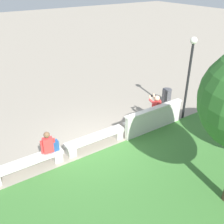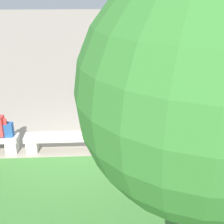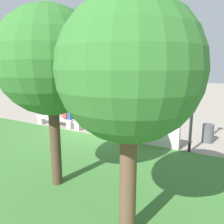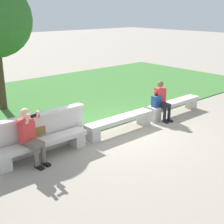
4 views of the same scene
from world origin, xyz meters
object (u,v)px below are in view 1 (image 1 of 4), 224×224
bench_near (96,139)px  person_distant (48,146)px  lamp_post (190,67)px  bench_main (148,120)px  trash_bin (166,96)px  person_photographer (154,108)px  bench_mid (27,164)px  backpack (54,146)px

bench_near → person_distant: size_ratio=1.88×
person_distant → lamp_post: size_ratio=0.36×
bench_main → trash_bin: (-2.17, -1.15, 0.06)m
person_photographer → person_distant: person_photographer is taller
person_photographer → lamp_post: (-1.39, 0.41, 1.61)m
bench_main → lamp_post: 2.70m
person_photographer → person_distant: 4.66m
trash_bin → bench_near: bearing=13.7°
bench_main → person_distant: person_distant is taller
bench_near → lamp_post: (-4.27, 0.34, 2.03)m
bench_near → person_distant: 1.81m
bench_main → person_distant: bearing=-0.9°
person_photographer → trash_bin: person_photographer is taller
bench_mid → person_distant: (-0.76, -0.06, 0.36)m
bench_mid → backpack: 1.00m
backpack → lamp_post: (-5.86, 0.35, 1.72)m
person_photographer → trash_bin: size_ratio=1.76×
bench_main → person_photographer: person_photographer is taller
person_photographer → backpack: 4.47m
backpack → bench_main: bearing=179.9°
bench_mid → person_photographer: 5.44m
bench_near → lamp_post: bearing=175.5°
bench_main → bench_near: size_ratio=1.00×
bench_near → trash_bin: 4.84m
bench_mid → trash_bin: size_ratio=3.16×
bench_near → person_photographer: size_ratio=1.80×
bench_mid → person_distant: size_ratio=1.88×
bench_main → trash_bin: size_ratio=3.16×
person_photographer → backpack: (4.47, 0.07, -0.11)m
backpack → bench_near: bearing=179.7°
trash_bin → bench_main: bearing=27.8°
bench_main → lamp_post: lamp_post is taller
person_distant → bench_mid: bearing=4.9°
bench_mid → lamp_post: size_ratio=0.67×
person_photographer → trash_bin: bearing=-149.5°
bench_main → lamp_post: bearing=169.0°
lamp_post → bench_main: bearing=-11.0°
trash_bin → backpack: bearing=10.3°
person_distant → trash_bin: bearing=-170.5°
person_distant → lamp_post: bearing=176.2°
bench_near → person_photographer: bearing=-178.5°
lamp_post → bench_near: bearing=-4.5°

